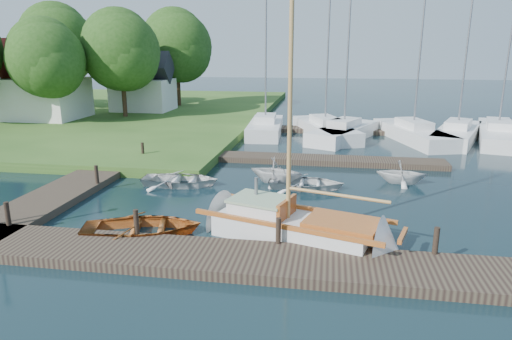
% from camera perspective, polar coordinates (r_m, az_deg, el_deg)
% --- Properties ---
extents(ground, '(160.00, 160.00, 0.00)m').
position_cam_1_polar(ground, '(18.85, 0.00, -3.53)').
color(ground, black).
rests_on(ground, ground).
extents(near_dock, '(18.00, 2.20, 0.30)m').
position_cam_1_polar(near_dock, '(13.33, -4.26, -10.99)').
color(near_dock, '#2D201B').
rests_on(near_dock, ground).
extents(left_dock, '(2.20, 18.00, 0.30)m').
position_cam_1_polar(left_dock, '(23.20, -19.04, -0.42)').
color(left_dock, '#2D201B').
rests_on(left_dock, ground).
extents(far_dock, '(14.00, 1.60, 0.30)m').
position_cam_1_polar(far_dock, '(24.85, 7.00, 1.28)').
color(far_dock, '#2D201B').
rests_on(far_dock, ground).
extents(pontoon, '(30.00, 1.60, 0.30)m').
position_cam_1_polar(pontoon, '(34.87, 21.00, 4.34)').
color(pontoon, '#2D201B').
rests_on(pontoon, ground).
extents(shore, '(50.00, 40.00, 0.50)m').
position_cam_1_polar(shore, '(50.58, -28.62, 6.64)').
color(shore, '#2E521C').
rests_on(shore, ground).
extents(mooring_post_0, '(0.16, 0.16, 0.80)m').
position_cam_1_polar(mooring_post_0, '(17.19, -28.64, -4.81)').
color(mooring_post_0, black).
rests_on(mooring_post_0, near_dock).
extents(mooring_post_1, '(0.16, 0.16, 0.80)m').
position_cam_1_polar(mooring_post_1, '(14.91, -14.74, -6.28)').
color(mooring_post_1, black).
rests_on(mooring_post_1, near_dock).
extents(mooring_post_2, '(0.16, 0.16, 0.80)m').
position_cam_1_polar(mooring_post_2, '(13.76, 2.81, -7.59)').
color(mooring_post_2, black).
rests_on(mooring_post_2, near_dock).
extents(mooring_post_3, '(0.16, 0.16, 0.80)m').
position_cam_1_polar(mooring_post_3, '(14.04, 21.58, -8.21)').
color(mooring_post_3, black).
rests_on(mooring_post_3, near_dock).
extents(mooring_post_4, '(0.16, 0.16, 0.80)m').
position_cam_1_polar(mooring_post_4, '(20.90, -19.30, -0.52)').
color(mooring_post_4, black).
rests_on(mooring_post_4, left_dock).
extents(mooring_post_5, '(0.16, 0.16, 0.80)m').
position_cam_1_polar(mooring_post_5, '(25.26, -13.98, 2.45)').
color(mooring_post_5, black).
rests_on(mooring_post_5, left_dock).
extents(sailboat, '(7.41, 4.01, 9.83)m').
position_cam_1_polar(sailboat, '(14.87, 5.30, -7.35)').
color(sailboat, white).
rests_on(sailboat, ground).
extents(dinghy, '(4.41, 3.64, 0.79)m').
position_cam_1_polar(dinghy, '(15.51, -14.05, -6.59)').
color(dinghy, '#8B3B15').
rests_on(dinghy, ground).
extents(tender_a, '(3.56, 2.63, 0.71)m').
position_cam_1_polar(tender_a, '(20.77, -9.44, -0.95)').
color(tender_a, white).
rests_on(tender_a, ground).
extents(tender_b, '(2.89, 2.64, 1.30)m').
position_cam_1_polar(tender_b, '(20.83, 2.55, 0.12)').
color(tender_b, white).
rests_on(tender_b, ground).
extents(tender_c, '(3.28, 2.35, 0.68)m').
position_cam_1_polar(tender_c, '(20.13, 6.30, -1.40)').
color(tender_c, white).
rests_on(tender_c, ground).
extents(tender_d, '(2.41, 2.14, 1.16)m').
position_cam_1_polar(tender_d, '(21.79, 17.76, -0.10)').
color(tender_d, white).
rests_on(tender_d, ground).
extents(marina_boat_0, '(2.66, 7.28, 9.83)m').
position_cam_1_polar(marina_boat_0, '(32.85, 1.19, 5.47)').
color(marina_boat_0, white).
rests_on(marina_boat_0, ground).
extents(marina_boat_1, '(5.09, 8.55, 9.65)m').
position_cam_1_polar(marina_boat_1, '(32.38, 8.60, 5.15)').
color(marina_boat_1, white).
rests_on(marina_boat_1, ground).
extents(marina_boat_2, '(5.15, 7.74, 10.28)m').
position_cam_1_polar(marina_boat_2, '(31.40, 10.94, 4.76)').
color(marina_boat_2, white).
rests_on(marina_boat_2, ground).
extents(marina_boat_3, '(4.58, 8.67, 11.75)m').
position_cam_1_polar(marina_boat_3, '(32.22, 19.04, 4.48)').
color(marina_boat_3, white).
rests_on(marina_boat_3, ground).
extents(marina_boat_4, '(4.96, 8.20, 10.51)m').
position_cam_1_polar(marina_boat_4, '(33.13, 23.85, 4.28)').
color(marina_boat_4, white).
rests_on(marina_boat_4, ground).
extents(marina_boat_5, '(4.51, 9.56, 10.87)m').
position_cam_1_polar(marina_boat_5, '(34.37, 27.97, 4.14)').
color(marina_boat_5, white).
rests_on(marina_boat_5, ground).
extents(house_a, '(6.30, 5.00, 6.29)m').
position_cam_1_polar(house_a, '(40.80, -25.20, 9.32)').
color(house_a, white).
rests_on(house_a, shore).
extents(house_c, '(5.25, 4.00, 5.28)m').
position_cam_1_polar(house_c, '(43.22, -13.93, 10.02)').
color(house_c, white).
rests_on(house_c, shore).
extents(tree_2, '(5.83, 5.75, 7.82)m').
position_cam_1_polar(tree_2, '(37.96, -24.70, 12.54)').
color(tree_2, '#332114').
rests_on(tree_2, shore).
extents(tree_3, '(6.41, 6.38, 8.74)m').
position_cam_1_polar(tree_3, '(39.49, -16.52, 14.12)').
color(tree_3, '#332114').
rests_on(tree_3, shore).
extents(tree_4, '(7.01, 7.01, 9.66)m').
position_cam_1_polar(tree_4, '(46.85, -23.54, 14.24)').
color(tree_4, '#332114').
rests_on(tree_4, shore).
extents(tree_7, '(6.83, 6.83, 9.38)m').
position_cam_1_polar(tree_7, '(46.16, -9.84, 15.02)').
color(tree_7, '#332114').
rests_on(tree_7, shore).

